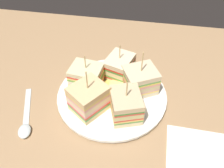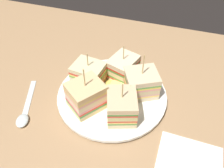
{
  "view_description": "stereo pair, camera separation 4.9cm",
  "coord_description": "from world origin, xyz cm",
  "px_view_note": "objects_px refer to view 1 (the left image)",
  "views": [
    {
      "loc": [
        6.03,
        -34.55,
        39.18
      ],
      "look_at": [
        0.0,
        0.0,
        4.31
      ],
      "focal_mm": 36.75,
      "sensor_mm": 36.0,
      "label": 1
    },
    {
      "loc": [
        10.83,
        -33.36,
        39.18
      ],
      "look_at": [
        0.0,
        0.0,
        4.31
      ],
      "focal_mm": 36.75,
      "sensor_mm": 36.0,
      "label": 2
    }
  ],
  "objects_px": {
    "sandwich_wedge_0": "(89,98)",
    "sandwich_wedge_1": "(126,105)",
    "spoon": "(25,124)",
    "sandwich_wedge_2": "(140,80)",
    "sandwich_wedge_3": "(119,67)",
    "chip_pile": "(114,84)",
    "sandwich_wedge_4": "(87,77)",
    "plate": "(112,95)",
    "napkin": "(198,159)"
  },
  "relations": [
    {
      "from": "sandwich_wedge_2",
      "to": "sandwich_wedge_4",
      "type": "xyz_separation_m",
      "value": [
        -0.12,
        -0.01,
        -0.0
      ]
    },
    {
      "from": "sandwich_wedge_0",
      "to": "sandwich_wedge_3",
      "type": "height_order",
      "value": "sandwich_wedge_0"
    },
    {
      "from": "plate",
      "to": "sandwich_wedge_2",
      "type": "bearing_deg",
      "value": 22.01
    },
    {
      "from": "sandwich_wedge_3",
      "to": "napkin",
      "type": "bearing_deg",
      "value": 61.02
    },
    {
      "from": "sandwich_wedge_2",
      "to": "sandwich_wedge_1",
      "type": "bearing_deg",
      "value": 46.3
    },
    {
      "from": "chip_pile",
      "to": "sandwich_wedge_3",
      "type": "bearing_deg",
      "value": 81.84
    },
    {
      "from": "sandwich_wedge_4",
      "to": "sandwich_wedge_1",
      "type": "bearing_deg",
      "value": -28.27
    },
    {
      "from": "plate",
      "to": "sandwich_wedge_4",
      "type": "xyz_separation_m",
      "value": [
        -0.06,
        0.02,
        0.03
      ]
    },
    {
      "from": "sandwich_wedge_1",
      "to": "spoon",
      "type": "bearing_deg",
      "value": 86.63
    },
    {
      "from": "plate",
      "to": "sandwich_wedge_2",
      "type": "height_order",
      "value": "sandwich_wedge_2"
    },
    {
      "from": "plate",
      "to": "sandwich_wedge_4",
      "type": "distance_m",
      "value": 0.07
    },
    {
      "from": "spoon",
      "to": "sandwich_wedge_2",
      "type": "bearing_deg",
      "value": 99.42
    },
    {
      "from": "sandwich_wedge_1",
      "to": "chip_pile",
      "type": "relative_size",
      "value": 1.48
    },
    {
      "from": "sandwich_wedge_4",
      "to": "chip_pile",
      "type": "height_order",
      "value": "sandwich_wedge_4"
    },
    {
      "from": "sandwich_wedge_1",
      "to": "chip_pile",
      "type": "height_order",
      "value": "sandwich_wedge_1"
    },
    {
      "from": "sandwich_wedge_0",
      "to": "sandwich_wedge_4",
      "type": "distance_m",
      "value": 0.07
    },
    {
      "from": "chip_pile",
      "to": "spoon",
      "type": "height_order",
      "value": "chip_pile"
    },
    {
      "from": "sandwich_wedge_3",
      "to": "sandwich_wedge_1",
      "type": "bearing_deg",
      "value": 32.66
    },
    {
      "from": "sandwich_wedge_4",
      "to": "plate",
      "type": "bearing_deg",
      "value": -9.07
    },
    {
      "from": "sandwich_wedge_1",
      "to": "sandwich_wedge_3",
      "type": "xyz_separation_m",
      "value": [
        -0.03,
        0.11,
        -0.0
      ]
    },
    {
      "from": "sandwich_wedge_4",
      "to": "spoon",
      "type": "bearing_deg",
      "value": -122.66
    },
    {
      "from": "sandwich_wedge_3",
      "to": "spoon",
      "type": "xyz_separation_m",
      "value": [
        -0.17,
        -0.17,
        -0.04
      ]
    },
    {
      "from": "spoon",
      "to": "sandwich_wedge_0",
      "type": "bearing_deg",
      "value": 93.51
    },
    {
      "from": "sandwich_wedge_3",
      "to": "plate",
      "type": "bearing_deg",
      "value": 11.87
    },
    {
      "from": "napkin",
      "to": "sandwich_wedge_1",
      "type": "bearing_deg",
      "value": 153.69
    },
    {
      "from": "spoon",
      "to": "sandwich_wedge_1",
      "type": "bearing_deg",
      "value": 84.37
    },
    {
      "from": "sandwich_wedge_0",
      "to": "sandwich_wedge_2",
      "type": "height_order",
      "value": "sandwich_wedge_2"
    },
    {
      "from": "plate",
      "to": "sandwich_wedge_1",
      "type": "distance_m",
      "value": 0.07
    },
    {
      "from": "sandwich_wedge_1",
      "to": "napkin",
      "type": "xyz_separation_m",
      "value": [
        0.14,
        -0.07,
        -0.04
      ]
    },
    {
      "from": "sandwich_wedge_2",
      "to": "chip_pile",
      "type": "height_order",
      "value": "sandwich_wedge_2"
    },
    {
      "from": "sandwich_wedge_3",
      "to": "chip_pile",
      "type": "height_order",
      "value": "sandwich_wedge_3"
    },
    {
      "from": "plate",
      "to": "napkin",
      "type": "distance_m",
      "value": 0.22
    },
    {
      "from": "sandwich_wedge_4",
      "to": "napkin",
      "type": "height_order",
      "value": "sandwich_wedge_4"
    },
    {
      "from": "plate",
      "to": "spoon",
      "type": "bearing_deg",
      "value": -146.83
    },
    {
      "from": "sandwich_wedge_1",
      "to": "plate",
      "type": "bearing_deg",
      "value": 16.98
    },
    {
      "from": "sandwich_wedge_3",
      "to": "sandwich_wedge_0",
      "type": "bearing_deg",
      "value": -4.23
    },
    {
      "from": "sandwich_wedge_3",
      "to": "spoon",
      "type": "relative_size",
      "value": 0.64
    },
    {
      "from": "sandwich_wedge_1",
      "to": "sandwich_wedge_4",
      "type": "xyz_separation_m",
      "value": [
        -0.1,
        0.07,
        -0.0
      ]
    },
    {
      "from": "sandwich_wedge_4",
      "to": "sandwich_wedge_2",
      "type": "bearing_deg",
      "value": 9.86
    },
    {
      "from": "plate",
      "to": "sandwich_wedge_0",
      "type": "height_order",
      "value": "sandwich_wedge_0"
    },
    {
      "from": "sandwich_wedge_0",
      "to": "sandwich_wedge_1",
      "type": "distance_m",
      "value": 0.08
    },
    {
      "from": "sandwich_wedge_4",
      "to": "napkin",
      "type": "xyz_separation_m",
      "value": [
        0.24,
        -0.14,
        -0.04
      ]
    },
    {
      "from": "chip_pile",
      "to": "sandwich_wedge_4",
      "type": "bearing_deg",
      "value": -176.56
    },
    {
      "from": "plate",
      "to": "sandwich_wedge_2",
      "type": "distance_m",
      "value": 0.07
    },
    {
      "from": "sandwich_wedge_2",
      "to": "napkin",
      "type": "relative_size",
      "value": 0.82
    },
    {
      "from": "sandwich_wedge_3",
      "to": "napkin",
      "type": "relative_size",
      "value": 0.69
    },
    {
      "from": "plate",
      "to": "sandwich_wedge_1",
      "type": "height_order",
      "value": "sandwich_wedge_1"
    },
    {
      "from": "sandwich_wedge_1",
      "to": "spoon",
      "type": "xyz_separation_m",
      "value": [
        -0.2,
        -0.05,
        -0.04
      ]
    },
    {
      "from": "plate",
      "to": "sandwich_wedge_3",
      "type": "relative_size",
      "value": 2.78
    },
    {
      "from": "sandwich_wedge_3",
      "to": "sandwich_wedge_4",
      "type": "distance_m",
      "value": 0.08
    }
  ]
}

